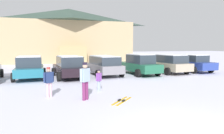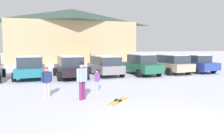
{
  "view_description": "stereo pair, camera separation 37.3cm",
  "coord_description": "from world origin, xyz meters",
  "px_view_note": "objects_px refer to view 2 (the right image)",
  "views": [
    {
      "loc": [
        -3.63,
        -4.06,
        2.36
      ],
      "look_at": [
        0.8,
        8.94,
        0.94
      ],
      "focal_mm": 32.0,
      "sensor_mm": 36.0,
      "label": 1
    },
    {
      "loc": [
        -3.28,
        -4.18,
        2.36
      ],
      "look_at": [
        0.8,
        8.94,
        0.94
      ],
      "focal_mm": 32.0,
      "sensor_mm": 36.0,
      "label": 2
    }
  ],
  "objects_px": {
    "ski_lodge": "(73,35)",
    "parked_black_sedan": "(70,67)",
    "parked_teal_hatchback": "(31,67)",
    "skier_adult_in_blue_parka": "(82,79)",
    "skier_teen_in_navy_coat": "(47,80)",
    "skier_child_in_purple_jacket": "(97,79)",
    "parked_grey_wagon": "(105,65)",
    "parked_beige_suv": "(168,63)",
    "pair_of_skis": "(118,101)",
    "parked_green_coupe": "(140,64)",
    "parked_blue_hatchback": "(194,63)"
  },
  "relations": [
    {
      "from": "ski_lodge",
      "to": "parked_teal_hatchback",
      "type": "distance_m",
      "value": 18.05
    },
    {
      "from": "skier_adult_in_blue_parka",
      "to": "skier_teen_in_navy_coat",
      "type": "xyz_separation_m",
      "value": [
        -1.5,
        0.97,
        -0.15
      ]
    },
    {
      "from": "skier_adult_in_blue_parka",
      "to": "pair_of_skis",
      "type": "height_order",
      "value": "skier_adult_in_blue_parka"
    },
    {
      "from": "parked_teal_hatchback",
      "to": "skier_teen_in_navy_coat",
      "type": "distance_m",
      "value": 6.18
    },
    {
      "from": "parked_grey_wagon",
      "to": "parked_green_coupe",
      "type": "xyz_separation_m",
      "value": [
        3.0,
        -0.36,
        -0.01
      ]
    },
    {
      "from": "skier_teen_in_navy_coat",
      "to": "skier_child_in_purple_jacket",
      "type": "relative_size",
      "value": 1.21
    },
    {
      "from": "ski_lodge",
      "to": "pair_of_skis",
      "type": "height_order",
      "value": "ski_lodge"
    },
    {
      "from": "ski_lodge",
      "to": "parked_beige_suv",
      "type": "distance_m",
      "value": 18.74
    },
    {
      "from": "skier_child_in_purple_jacket",
      "to": "pair_of_skis",
      "type": "distance_m",
      "value": 2.26
    },
    {
      "from": "parked_green_coupe",
      "to": "pair_of_skis",
      "type": "distance_m",
      "value": 8.58
    },
    {
      "from": "skier_child_in_purple_jacket",
      "to": "parked_teal_hatchback",
      "type": "bearing_deg",
      "value": 122.95
    },
    {
      "from": "parked_grey_wagon",
      "to": "parked_blue_hatchback",
      "type": "distance_m",
      "value": 8.64
    },
    {
      "from": "parked_grey_wagon",
      "to": "parked_beige_suv",
      "type": "relative_size",
      "value": 0.88
    },
    {
      "from": "parked_teal_hatchback",
      "to": "parked_green_coupe",
      "type": "xyz_separation_m",
      "value": [
        8.59,
        -0.51,
        0.03
      ]
    },
    {
      "from": "parked_beige_suv",
      "to": "parked_blue_hatchback",
      "type": "distance_m",
      "value": 2.78
    },
    {
      "from": "skier_adult_in_blue_parka",
      "to": "pair_of_skis",
      "type": "xyz_separation_m",
      "value": [
        1.44,
        -0.74,
        -0.92
      ]
    },
    {
      "from": "ski_lodge",
      "to": "parked_black_sedan",
      "type": "height_order",
      "value": "ski_lodge"
    },
    {
      "from": "parked_teal_hatchback",
      "to": "parked_green_coupe",
      "type": "height_order",
      "value": "parked_green_coupe"
    },
    {
      "from": "parked_beige_suv",
      "to": "skier_child_in_purple_jacket",
      "type": "height_order",
      "value": "parked_beige_suv"
    },
    {
      "from": "skier_child_in_purple_jacket",
      "to": "ski_lodge",
      "type": "bearing_deg",
      "value": 86.8
    },
    {
      "from": "parked_beige_suv",
      "to": "pair_of_skis",
      "type": "relative_size",
      "value": 3.82
    },
    {
      "from": "parked_black_sedan",
      "to": "pair_of_skis",
      "type": "bearing_deg",
      "value": -79.59
    },
    {
      "from": "skier_teen_in_navy_coat",
      "to": "skier_child_in_purple_jacket",
      "type": "height_order",
      "value": "skier_teen_in_navy_coat"
    },
    {
      "from": "parked_black_sedan",
      "to": "parked_blue_hatchback",
      "type": "distance_m",
      "value": 11.46
    },
    {
      "from": "parked_black_sedan",
      "to": "parked_grey_wagon",
      "type": "xyz_separation_m",
      "value": [
        2.82,
        0.26,
        0.04
      ]
    },
    {
      "from": "parked_blue_hatchback",
      "to": "ski_lodge",
      "type": "bearing_deg",
      "value": 118.3
    },
    {
      "from": "ski_lodge",
      "to": "parked_black_sedan",
      "type": "xyz_separation_m",
      "value": [
        -2.17,
        -17.44,
        -3.35
      ]
    },
    {
      "from": "parked_grey_wagon",
      "to": "parked_teal_hatchback",
      "type": "bearing_deg",
      "value": 178.5
    },
    {
      "from": "parked_teal_hatchback",
      "to": "parked_black_sedan",
      "type": "bearing_deg",
      "value": -8.41
    },
    {
      "from": "ski_lodge",
      "to": "parked_green_coupe",
      "type": "height_order",
      "value": "ski_lodge"
    },
    {
      "from": "parked_grey_wagon",
      "to": "pair_of_skis",
      "type": "distance_m",
      "value": 7.82
    },
    {
      "from": "parked_grey_wagon",
      "to": "parked_beige_suv",
      "type": "bearing_deg",
      "value": -0.8
    },
    {
      "from": "parked_green_coupe",
      "to": "parked_grey_wagon",
      "type": "bearing_deg",
      "value": 173.14
    },
    {
      "from": "skier_teen_in_navy_coat",
      "to": "skier_child_in_purple_jacket",
      "type": "xyz_separation_m",
      "value": [
        2.5,
        0.41,
        -0.14
      ]
    },
    {
      "from": "parked_beige_suv",
      "to": "skier_child_in_purple_jacket",
      "type": "xyz_separation_m",
      "value": [
        -7.78,
        -5.44,
        -0.24
      ]
    },
    {
      "from": "parked_blue_hatchback",
      "to": "skier_teen_in_navy_coat",
      "type": "height_order",
      "value": "parked_blue_hatchback"
    },
    {
      "from": "parked_black_sedan",
      "to": "skier_adult_in_blue_parka",
      "type": "relative_size",
      "value": 2.79
    },
    {
      "from": "parked_teal_hatchback",
      "to": "ski_lodge",
      "type": "bearing_deg",
      "value": 73.83
    },
    {
      "from": "pair_of_skis",
      "to": "parked_teal_hatchback",
      "type": "bearing_deg",
      "value": 117.9
    },
    {
      "from": "parked_black_sedan",
      "to": "pair_of_skis",
      "type": "distance_m",
      "value": 7.54
    },
    {
      "from": "parked_blue_hatchback",
      "to": "skier_teen_in_navy_coat",
      "type": "bearing_deg",
      "value": -155.84
    },
    {
      "from": "ski_lodge",
      "to": "parked_grey_wagon",
      "type": "xyz_separation_m",
      "value": [
        0.65,
        -17.18,
        -3.31
      ]
    },
    {
      "from": "pair_of_skis",
      "to": "parked_grey_wagon",
      "type": "bearing_deg",
      "value": 79.13
    },
    {
      "from": "skier_adult_in_blue_parka",
      "to": "skier_child_in_purple_jacket",
      "type": "xyz_separation_m",
      "value": [
        0.99,
        1.38,
        -0.28
      ]
    },
    {
      "from": "parked_blue_hatchback",
      "to": "parked_black_sedan",
      "type": "bearing_deg",
      "value": -179.03
    },
    {
      "from": "parked_blue_hatchback",
      "to": "pair_of_skis",
      "type": "bearing_deg",
      "value": -143.17
    },
    {
      "from": "parked_teal_hatchback",
      "to": "skier_adult_in_blue_parka",
      "type": "height_order",
      "value": "parked_teal_hatchback"
    },
    {
      "from": "ski_lodge",
      "to": "skier_adult_in_blue_parka",
      "type": "distance_m",
      "value": 24.39
    },
    {
      "from": "parked_green_coupe",
      "to": "pair_of_skis",
      "type": "xyz_separation_m",
      "value": [
        -4.47,
        -7.27,
        -0.84
      ]
    },
    {
      "from": "skier_adult_in_blue_parka",
      "to": "parked_green_coupe",
      "type": "bearing_deg",
      "value": 47.87
    }
  ]
}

